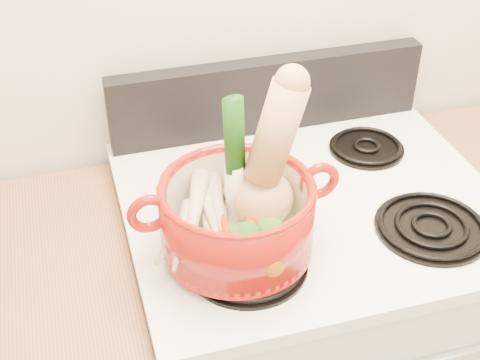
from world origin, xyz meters
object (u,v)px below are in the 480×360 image
object	(u,v)px
leek	(235,160)
dutch_oven	(237,217)
stove_body	(300,352)
squash	(264,157)

from	to	relation	value
leek	dutch_oven	bearing A→B (deg)	-121.12
stove_body	squash	bearing A→B (deg)	-146.61
stove_body	dutch_oven	bearing A→B (deg)	-149.00
dutch_oven	squash	distance (m)	0.12
leek	stove_body	bearing A→B (deg)	1.89
squash	leek	world-z (taller)	squash
squash	stove_body	bearing A→B (deg)	31.84
stove_body	dutch_oven	xyz separation A→B (m)	(-0.20, -0.12, 0.58)
dutch_oven	squash	bearing A→B (deg)	23.61
squash	leek	xyz separation A→B (m)	(-0.05, 0.02, -0.01)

